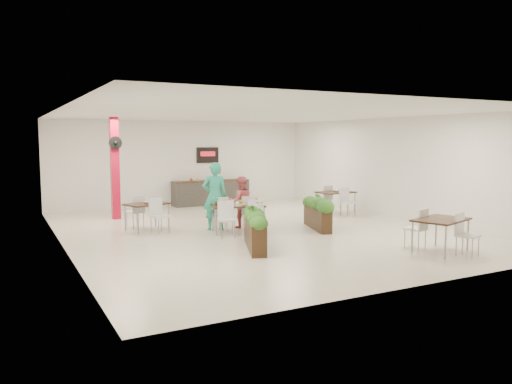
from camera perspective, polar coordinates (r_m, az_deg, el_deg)
ground at (r=13.86m, az=-0.06°, el=-4.38°), size 12.00×12.00×0.00m
room_shell at (r=13.64m, az=-0.06°, el=3.94°), size 10.10×12.10×3.22m
red_column at (r=16.25m, az=-15.82°, el=2.76°), size 0.40×0.41×3.20m
service_counter at (r=19.29m, az=-5.17°, el=0.01°), size 3.00×0.64×2.20m
main_table at (r=13.43m, az=-2.12°, el=-1.96°), size 1.59×1.88×0.92m
diner_man at (r=13.83m, az=-4.74°, el=-0.49°), size 0.78×0.61×1.88m
diner_woman at (r=14.18m, az=-1.75°, el=-1.15°), size 0.83×0.72×1.46m
planter_left at (r=11.47m, az=-0.14°, el=-3.89°), size 1.03×1.97×1.09m
planter_right at (r=14.11m, az=7.03°, el=-2.20°), size 0.86×1.82×0.99m
side_table_a at (r=14.11m, az=-12.36°, el=-1.77°), size 1.30×1.67×0.92m
side_table_b at (r=17.07m, az=9.10°, el=-0.35°), size 1.28×1.65×0.92m
side_table_c at (r=11.83m, az=20.38°, el=-3.44°), size 1.50×1.67×0.92m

